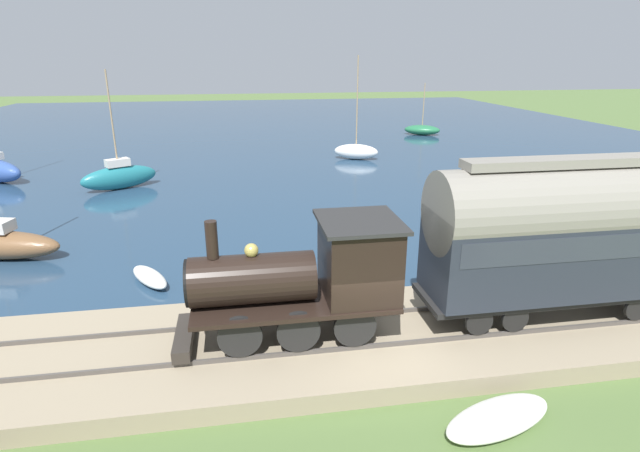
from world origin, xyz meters
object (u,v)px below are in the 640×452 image
rowboat_mid_harbor (150,277)px  rowboat_far_out (368,234)px  passenger_coach (570,230)px  sailboat_green (422,130)px  sailboat_teal (119,176)px  beached_dinghy (498,418)px  steam_locomotive (311,272)px  sailboat_white (356,151)px

rowboat_mid_harbor → rowboat_far_out: 9.39m
passenger_coach → rowboat_far_out: size_ratio=3.88×
sailboat_green → rowboat_mid_harbor: size_ratio=2.16×
passenger_coach → sailboat_teal: bearing=39.7°
passenger_coach → sailboat_teal: size_ratio=1.19×
beached_dinghy → sailboat_green: bearing=-18.3°
sailboat_teal → rowboat_mid_harbor: bearing=164.4°
passenger_coach → steam_locomotive: bearing=90.0°
steam_locomotive → rowboat_far_out: steam_locomotive is taller
sailboat_teal → rowboat_mid_harbor: sailboat_teal is taller
sailboat_white → rowboat_far_out: sailboat_white is taller
beached_dinghy → rowboat_mid_harbor: bearing=44.4°
rowboat_mid_harbor → sailboat_teal: bearing=73.4°
rowboat_far_out → beached_dinghy: (-11.93, 0.17, -0.03)m
sailboat_white → beached_dinghy: bearing=-163.2°
rowboat_mid_harbor → rowboat_far_out: (3.05, -8.88, 0.01)m
passenger_coach → sailboat_white: 26.31m
steam_locomotive → rowboat_far_out: 9.44m
sailboat_green → rowboat_far_out: 32.02m
passenger_coach → sailboat_teal: (19.56, 16.26, -2.37)m
steam_locomotive → rowboat_mid_harbor: steam_locomotive is taller
steam_locomotive → passenger_coach: (-0.00, -7.35, 0.75)m
sailboat_teal → sailboat_green: bearing=-86.2°
steam_locomotive → sailboat_teal: sailboat_teal is taller
rowboat_mid_harbor → beached_dinghy: rowboat_mid_harbor is taller
steam_locomotive → sailboat_white: size_ratio=0.76×
sailboat_white → rowboat_mid_harbor: bearing=173.2°
beached_dinghy → rowboat_far_out: bearing=-0.8°
sailboat_teal → beached_dinghy: (-23.13, -12.55, -0.56)m
steam_locomotive → sailboat_teal: bearing=24.5°
sailboat_green → rowboat_far_out: sailboat_green is taller
passenger_coach → sailboat_teal: sailboat_teal is taller
steam_locomotive → sailboat_green: bearing=-24.6°
steam_locomotive → rowboat_mid_harbor: size_ratio=2.47×
steam_locomotive → beached_dinghy: bearing=-134.5°
rowboat_far_out → beached_dinghy: 11.94m
sailboat_teal → rowboat_far_out: 16.96m
rowboat_mid_harbor → rowboat_far_out: size_ratio=1.11×
sailboat_white → beached_dinghy: 30.01m
steam_locomotive → beached_dinghy: (-3.57, -3.64, -2.18)m
rowboat_far_out → passenger_coach: bearing=-128.1°
sailboat_white → beached_dinghy: size_ratio=2.60×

